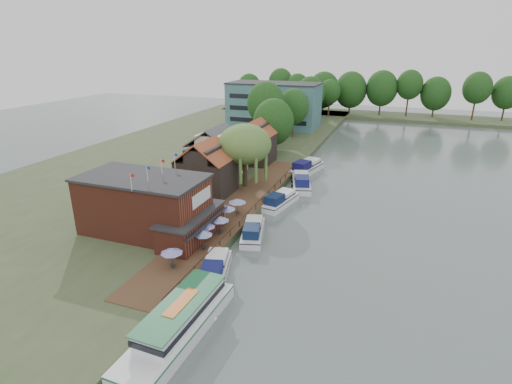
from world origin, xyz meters
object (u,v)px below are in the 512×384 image
(cruiser_2, at_px, (280,199))
(willow, at_px, (245,156))
(cottage_a, at_px, (206,167))
(tour_boat, at_px, (178,322))
(cruiser_0, at_px, (215,267))
(umbrella_3, at_px, (220,225))
(umbrella_1, at_px, (204,240))
(hotel_block, at_px, (274,105))
(umbrella_4, at_px, (226,214))
(cruiser_3, at_px, (302,180))
(cottage_b, at_px, (217,151))
(cottage_c, at_px, (255,142))
(umbrella_0, at_px, (172,258))
(umbrella_2, at_px, (206,232))
(cruiser_4, at_px, (307,166))
(swan, at_px, (215,318))
(umbrella_5, at_px, (237,207))
(pub, at_px, (158,206))
(cruiser_1, at_px, (253,229))

(cruiser_2, bearing_deg, willow, 163.52)
(cottage_a, relative_size, tour_boat, 0.61)
(cruiser_0, bearing_deg, umbrella_3, 94.95)
(umbrella_1, distance_m, umbrella_3, 4.24)
(hotel_block, xyz_separation_m, umbrella_4, (14.55, -65.32, -4.86))
(cottage_a, xyz_separation_m, cruiser_3, (12.73, 10.51, -3.99))
(cottage_b, xyz_separation_m, cottage_c, (4.00, 9.00, 0.00))
(umbrella_0, distance_m, umbrella_3, 9.18)
(umbrella_0, distance_m, tour_boat, 9.47)
(umbrella_1, height_order, umbrella_2, same)
(umbrella_2, relative_size, cruiser_2, 0.25)
(cruiser_4, bearing_deg, umbrella_2, -83.45)
(umbrella_4, bearing_deg, cruiser_3, 75.36)
(cruiser_3, xyz_separation_m, swan, (1.45, -37.27, -1.04))
(umbrella_4, xyz_separation_m, umbrella_5, (0.41, 2.76, 0.00))
(umbrella_0, bearing_deg, umbrella_4, 87.59)
(pub, distance_m, tour_boat, 18.82)
(hotel_block, distance_m, cottage_a, 56.47)
(cottage_c, xyz_separation_m, umbrella_1, (7.18, -36.05, -2.96))
(cruiser_2, xyz_separation_m, cruiser_3, (1.01, 9.29, 0.12))
(cottage_c, height_order, umbrella_5, cottage_c)
(cottage_b, relative_size, umbrella_5, 3.90)
(willow, bearing_deg, umbrella_1, -80.53)
(pub, xyz_separation_m, umbrella_0, (6.02, -6.90, -2.36))
(umbrella_1, bearing_deg, willow, 99.47)
(cottage_a, distance_m, umbrella_0, 23.19)
(umbrella_5, xyz_separation_m, cruiser_3, (4.77, 17.07, -1.03))
(umbrella_0, xyz_separation_m, umbrella_4, (0.53, 12.59, 0.00))
(umbrella_5, height_order, swan, umbrella_5)
(pub, distance_m, cottage_c, 34.01)
(cruiser_1, bearing_deg, tour_boat, -102.81)
(umbrella_0, xyz_separation_m, umbrella_5, (0.94, 15.35, 0.00))
(pub, bearing_deg, cottage_c, 90.00)
(hotel_block, xyz_separation_m, cruiser_4, (18.58, -36.85, -5.82))
(pub, bearing_deg, cruiser_1, 25.41)
(cottage_b, distance_m, umbrella_2, 27.28)
(cottage_b, xyz_separation_m, cruiser_0, (14.03, -30.16, -4.13))
(hotel_block, distance_m, cruiser_0, 78.49)
(umbrella_5, height_order, cruiser_3, umbrella_5)
(cruiser_4, xyz_separation_m, tour_boat, (0.71, -48.89, 0.20))
(cottage_b, bearing_deg, cruiser_0, -65.06)
(umbrella_4, xyz_separation_m, cruiser_3, (5.18, 19.83, -1.03))
(hotel_block, relative_size, cottage_c, 2.99)
(tour_boat, bearing_deg, cruiser_3, 91.12)
(cruiser_1, height_order, tour_boat, tour_boat)
(cruiser_3, height_order, cruiser_4, cruiser_4)
(cruiser_2, bearing_deg, swan, -73.84)
(cottage_c, relative_size, umbrella_4, 3.58)
(cruiser_4, bearing_deg, umbrella_3, -82.47)
(hotel_block, bearing_deg, umbrella_5, -76.55)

